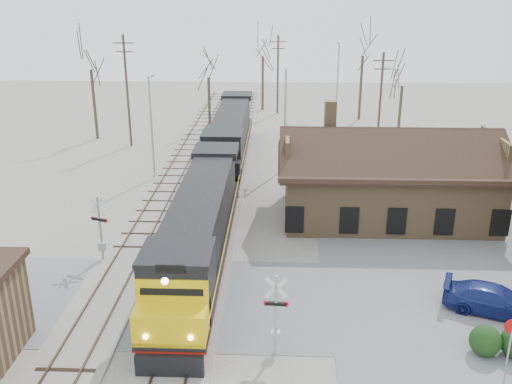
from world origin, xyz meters
TOP-DOWN VIEW (x-y plane):
  - ground at (0.00, 0.00)m, footprint 140.00×140.00m
  - road at (0.00, 0.00)m, footprint 60.00×9.00m
  - track_main at (0.00, 15.00)m, footprint 3.40×90.00m
  - track_siding at (-4.50, 15.00)m, footprint 3.40×90.00m
  - depot at (11.99, 12.00)m, footprint 15.20×9.31m
  - locomotive_lead at (0.00, 3.56)m, footprint 3.10×20.79m
  - locomotive_trailing at (0.00, 24.62)m, footprint 3.10×20.79m
  - crossbuck_near at (4.39, -4.29)m, footprint 1.11×0.29m
  - crossbuck_far at (-5.93, 4.35)m, footprint 1.12×0.48m
  - do_not_enter_sign at (14.31, -4.88)m, footprint 0.71×0.12m
  - parked_car at (15.27, -0.54)m, footprint 5.32×3.65m
  - hedge_a at (13.65, -4.01)m, footprint 1.40×1.40m
  - streetlight_a at (-6.04, 19.87)m, footprint 0.25×2.04m
  - streetlight_b at (4.97, 22.69)m, footprint 0.25×2.04m
  - streetlight_c at (10.74, 36.67)m, footprint 0.25×2.04m
  - utility_pole_a at (-10.51, 29.74)m, footprint 2.00×0.24m
  - utility_pole_b at (4.26, 45.80)m, footprint 2.00×0.24m
  - utility_pole_c at (14.37, 30.26)m, footprint 2.00×0.24m
  - tree_a at (-14.81, 32.48)m, footprint 4.83×4.83m
  - tree_b at (-3.45, 38.03)m, footprint 3.78×3.78m
  - tree_c at (2.32, 47.86)m, footprint 4.57×4.57m
  - tree_d at (14.16, 42.70)m, footprint 5.03×5.03m
  - tree_e at (17.64, 36.14)m, footprint 3.44×3.44m

SIDE VIEW (x-z plane):
  - ground at x=0.00m, z-range 0.00..0.00m
  - road at x=0.00m, z-range 0.00..0.03m
  - track_main at x=0.00m, z-range -0.05..0.19m
  - track_siding at x=-4.50m, z-range -0.05..0.19m
  - hedge_a at x=13.65m, z-range 0.00..1.40m
  - parked_car at x=15.27m, z-range 0.00..1.43m
  - do_not_enter_sign at x=14.31m, z-range 0.45..2.82m
  - crossbuck_near at x=4.39m, z-range -0.11..3.77m
  - crossbuck_far at x=-5.93m, z-range -0.13..3.95m
  - depot at x=11.99m, z-range -1.54..6.36m
  - locomotive_trailing at x=0.00m, z-range 0.24..4.61m
  - locomotive_lead at x=0.00m, z-range 0.12..4.73m
  - streetlight_a at x=-6.04m, z-range 0.53..9.08m
  - utility_pole_c at x=14.37m, z-range 0.22..9.59m
  - streetlight_b at x=4.97m, z-range 0.54..9.33m
  - utility_pole_b at x=4.26m, z-range 0.22..9.85m
  - streetlight_c at x=10.74m, z-range 0.54..10.20m
  - utility_pole_a at x=-10.51m, z-range 0.23..11.19m
  - tree_e at x=17.64m, z-range 1.78..10.21m
  - tree_b at x=-3.45m, z-range 1.96..11.22m
  - tree_c at x=2.32m, z-range 2.37..13.56m
  - tree_a at x=-14.81m, z-range 2.51..14.35m
  - tree_d at x=14.16m, z-range 2.62..14.95m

